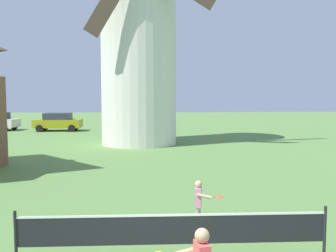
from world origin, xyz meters
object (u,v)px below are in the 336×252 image
(player_far, at_px, (199,201))
(windmill, at_px, (138,27))
(parked_car_mustard, at_px, (58,122))
(tennis_net, at_px, (173,230))

(player_far, bearing_deg, windmill, 96.72)
(player_far, xyz_separation_m, parked_car_mustard, (-9.07, 24.30, 0.14))
(player_far, distance_m, parked_car_mustard, 25.93)
(tennis_net, distance_m, parked_car_mustard, 27.51)
(tennis_net, xyz_separation_m, player_far, (0.76, 1.93, -0.02))
(windmill, distance_m, tennis_net, 18.80)
(tennis_net, height_order, player_far, player_far)
(player_far, bearing_deg, tennis_net, -111.45)
(windmill, relative_size, parked_car_mustard, 3.88)
(windmill, distance_m, parked_car_mustard, 13.12)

